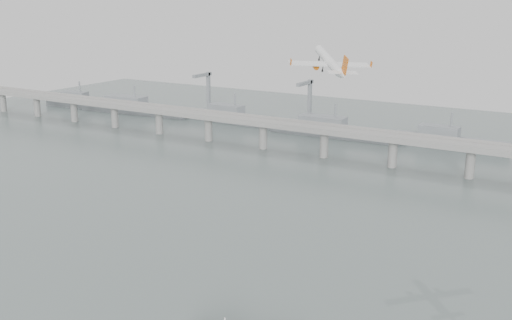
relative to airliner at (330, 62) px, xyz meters
The scene contains 4 objects.
ground 110.27m from the airliner, 115.29° to the right, with size 900.00×900.00×0.00m, color #576563.
bridge 152.16m from the airliner, 103.62° to the left, with size 800.00×22.00×23.90m.
distant_fleet 283.19m from the airliner, 133.18° to the left, with size 453.00×60.90×40.00m.
airliner is the anchor object (origin of this frame).
Camera 1 is at (138.98, -178.72, 109.87)m, focal length 42.00 mm.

